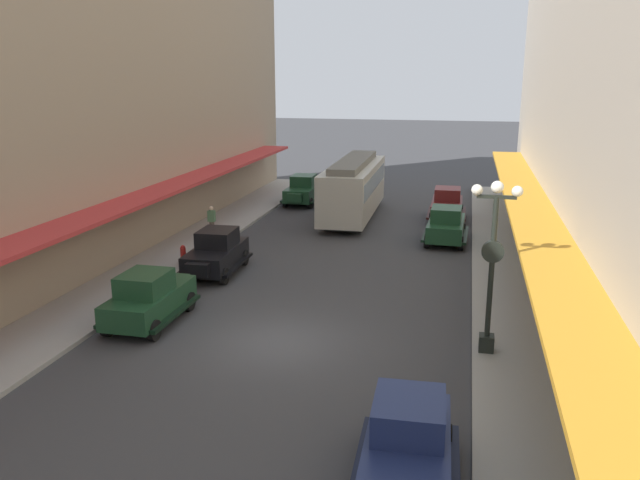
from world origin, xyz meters
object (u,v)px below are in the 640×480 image
parked_car_0 (408,444)px  parked_car_3 (216,251)px  parked_car_4 (303,189)px  parked_car_2 (446,224)px  parked_car_1 (447,204)px  pedestrian_0 (538,275)px  lamp_post_with_clock (492,260)px  parked_car_5 (149,297)px  pedestrian_1 (212,222)px  fire_hydrant (183,254)px  streetcar (353,186)px

parked_car_0 → parked_car_3: size_ratio=1.00×
parked_car_4 → parked_car_2: bearing=-40.1°
parked_car_1 → pedestrian_0: bearing=-73.8°
parked_car_2 → parked_car_4: bearing=139.9°
parked_car_1 → parked_car_2: (0.14, -5.14, 0.00)m
parked_car_2 → parked_car_3: (-9.28, -7.32, 0.00)m
parked_car_1 → parked_car_3: same height
parked_car_0 → lamp_post_with_clock: bearing=75.9°
parked_car_5 → lamp_post_with_clock: bearing=-0.6°
lamp_post_with_clock → pedestrian_1: (-13.23, 10.94, -2.00)m
parked_car_0 → fire_hydrant: size_ratio=5.25×
parked_car_1 → parked_car_4: 9.69m
parked_car_5 → parked_car_4: bearing=90.1°
streetcar → fire_hydrant: (-5.55, -11.25, -1.34)m
parked_car_0 → pedestrian_1: bearing=122.9°
fire_hydrant → pedestrian_0: pedestrian_0 is taller
parked_car_4 → pedestrian_0: (13.06, -15.84, 0.07)m
parked_car_3 → streetcar: (3.78, 11.79, 0.96)m
parked_car_0 → pedestrian_0: parked_car_0 is taller
pedestrian_0 → pedestrian_1: bearing=159.8°
parked_car_5 → streetcar: bearing=77.6°
streetcar → fire_hydrant: 12.61m
parked_car_0 → lamp_post_with_clock: lamp_post_with_clock is taller
parked_car_1 → pedestrian_0: 13.58m
fire_hydrant → parked_car_0: bearing=-50.4°
parked_car_0 → fire_hydrant: bearing=129.6°
parked_car_2 → parked_car_5: 16.12m
parked_car_5 → fire_hydrant: bearing=104.8°
pedestrian_0 → parked_car_3: bearing=177.4°
streetcar → lamp_post_with_clock: (7.20, -17.72, 1.08)m
parked_car_0 → parked_car_5: size_ratio=1.01×
streetcar → pedestrian_1: (-6.02, -6.78, -0.91)m
parked_car_4 → fire_hydrant: bearing=-96.3°
parked_car_1 → pedestrian_0: (3.79, -13.04, 0.07)m
parked_car_0 → lamp_post_with_clock: (1.73, 6.84, 2.04)m
pedestrian_0 → parked_car_1: bearing=106.2°
parked_car_2 → streetcar: 7.15m
parked_car_1 → streetcar: (-5.36, -0.67, 0.96)m
parked_car_4 → streetcar: size_ratio=0.44×
parked_car_4 → pedestrian_0: parked_car_4 is taller
lamp_post_with_clock → pedestrian_0: size_ratio=3.09×
parked_car_1 → parked_car_2: size_ratio=1.00×
lamp_post_with_clock → parked_car_5: bearing=179.4°
parked_car_1 → pedestrian_0: parked_car_1 is taller
lamp_post_with_clock → parked_car_2: bearing=97.3°
parked_car_3 → parked_car_4: bearing=90.5°
parked_car_3 → streetcar: streetcar is taller
streetcar → parked_car_5: bearing=-102.4°
pedestrian_1 → parked_car_3: bearing=-65.9°
lamp_post_with_clock → fire_hydrant: lamp_post_with_clock is taller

